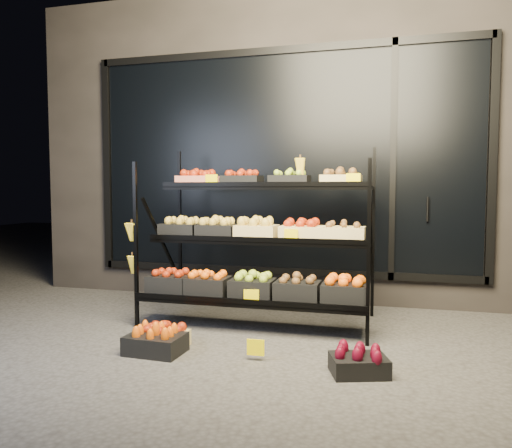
% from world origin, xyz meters
% --- Properties ---
extents(ground, '(24.00, 24.00, 0.00)m').
position_xyz_m(ground, '(0.00, 0.00, 0.00)').
color(ground, '#514F4C').
rests_on(ground, ground).
extents(building, '(6.00, 2.08, 3.50)m').
position_xyz_m(building, '(0.00, 2.59, 1.75)').
color(building, '#2D2826').
rests_on(building, ground).
extents(display_rack, '(2.18, 1.02, 1.67)m').
position_xyz_m(display_rack, '(-0.01, 0.60, 0.79)').
color(display_rack, black).
rests_on(display_rack, ground).
extents(tag_floor_b, '(0.13, 0.01, 0.12)m').
position_xyz_m(tag_floor_b, '(0.25, -0.40, 0.06)').
color(tag_floor_b, '#FFE300').
rests_on(tag_floor_b, ground).
extents(floor_crate_left, '(0.37, 0.28, 0.19)m').
position_xyz_m(floor_crate_left, '(-0.54, -0.28, 0.09)').
color(floor_crate_left, '#DCC57F').
rests_on(floor_crate_left, ground).
extents(floor_crate_midleft, '(0.44, 0.33, 0.21)m').
position_xyz_m(floor_crate_midleft, '(-0.53, -0.44, 0.10)').
color(floor_crate_midleft, black).
rests_on(floor_crate_midleft, ground).
extents(floor_crate_right, '(0.44, 0.38, 0.19)m').
position_xyz_m(floor_crate_right, '(1.00, -0.48, 0.09)').
color(floor_crate_right, black).
rests_on(floor_crate_right, ground).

